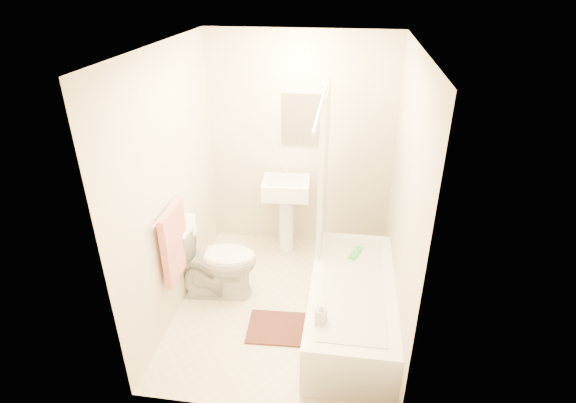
# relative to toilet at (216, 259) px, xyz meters

# --- Properties ---
(floor) EXTENTS (2.40, 2.40, 0.00)m
(floor) POSITION_rel_toilet_xyz_m (0.69, -0.10, -0.39)
(floor) COLOR beige
(floor) RESTS_ON ground
(ceiling) EXTENTS (2.40, 2.40, 0.00)m
(ceiling) POSITION_rel_toilet_xyz_m (0.69, -0.10, 2.01)
(ceiling) COLOR white
(ceiling) RESTS_ON ground
(wall_back) EXTENTS (2.00, 0.02, 2.40)m
(wall_back) POSITION_rel_toilet_xyz_m (0.69, 1.10, 0.81)
(wall_back) COLOR beige
(wall_back) RESTS_ON ground
(wall_left) EXTENTS (0.02, 2.40, 2.40)m
(wall_left) POSITION_rel_toilet_xyz_m (-0.31, -0.10, 0.81)
(wall_left) COLOR beige
(wall_left) RESTS_ON ground
(wall_right) EXTENTS (0.02, 2.40, 2.40)m
(wall_right) POSITION_rel_toilet_xyz_m (1.69, -0.10, 0.81)
(wall_right) COLOR beige
(wall_right) RESTS_ON ground
(mirror) EXTENTS (0.40, 0.03, 0.55)m
(mirror) POSITION_rel_toilet_xyz_m (0.69, 1.08, 1.11)
(mirror) COLOR white
(mirror) RESTS_ON wall_back
(curtain_rod) EXTENTS (0.03, 1.70, 0.03)m
(curtain_rod) POSITION_rel_toilet_xyz_m (0.99, -0.00, 1.61)
(curtain_rod) COLOR silver
(curtain_rod) RESTS_ON wall_back
(shower_curtain) EXTENTS (0.04, 0.80, 1.55)m
(shower_curtain) POSITION_rel_toilet_xyz_m (0.99, 0.40, 0.83)
(shower_curtain) COLOR silver
(shower_curtain) RESTS_ON curtain_rod
(towel_bar) EXTENTS (0.02, 0.60, 0.02)m
(towel_bar) POSITION_rel_toilet_xyz_m (-0.27, -0.35, 0.71)
(towel_bar) COLOR silver
(towel_bar) RESTS_ON wall_left
(towel) EXTENTS (0.06, 0.45, 0.66)m
(towel) POSITION_rel_toilet_xyz_m (-0.24, -0.35, 0.39)
(towel) COLOR #CC7266
(towel) RESTS_ON towel_bar
(toilet_paper) EXTENTS (0.11, 0.12, 0.12)m
(toilet_paper) POSITION_rel_toilet_xyz_m (-0.24, 0.02, 0.31)
(toilet_paper) COLOR white
(toilet_paper) RESTS_ON wall_left
(toilet) EXTENTS (0.84, 0.52, 0.79)m
(toilet) POSITION_rel_toilet_xyz_m (0.00, 0.00, 0.00)
(toilet) COLOR white
(toilet) RESTS_ON floor
(sink) EXTENTS (0.52, 0.43, 0.98)m
(sink) POSITION_rel_toilet_xyz_m (0.56, 0.85, 0.09)
(sink) COLOR white
(sink) RESTS_ON floor
(bathtub) EXTENTS (0.73, 1.67, 0.47)m
(bathtub) POSITION_rel_toilet_xyz_m (1.32, -0.30, -0.16)
(bathtub) COLOR white
(bathtub) RESTS_ON floor
(bath_mat) EXTENTS (0.59, 0.46, 0.02)m
(bath_mat) POSITION_rel_toilet_xyz_m (0.69, -0.44, -0.38)
(bath_mat) COLOR #4A2820
(bath_mat) RESTS_ON floor
(soap_bottle) EXTENTS (0.09, 0.10, 0.18)m
(soap_bottle) POSITION_rel_toilet_xyz_m (1.08, -0.81, 0.17)
(soap_bottle) COLOR silver
(soap_bottle) RESTS_ON bathtub
(scrub_brush) EXTENTS (0.13, 0.22, 0.04)m
(scrub_brush) POSITION_rel_toilet_xyz_m (1.34, 0.15, 0.10)
(scrub_brush) COLOR green
(scrub_brush) RESTS_ON bathtub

